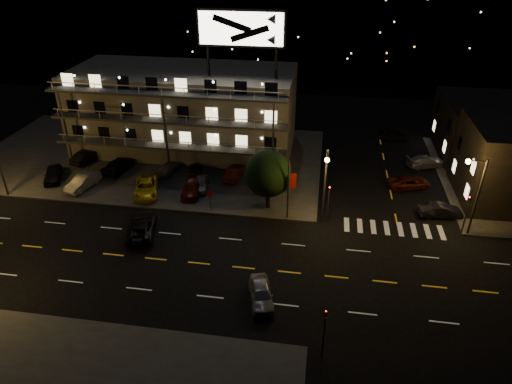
# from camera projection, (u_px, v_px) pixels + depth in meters

# --- Properties ---
(ground) EXTENTS (140.00, 140.00, 0.00)m
(ground) POSITION_uv_depth(u_px,v_px,m) (221.00, 265.00, 39.97)
(ground) COLOR black
(ground) RESTS_ON ground
(curb_nw) EXTENTS (44.00, 24.00, 0.15)m
(curb_nw) POSITION_uv_depth(u_px,v_px,m) (149.00, 157.00, 58.94)
(curb_nw) COLOR #383735
(curb_nw) RESTS_ON ground
(curb_ne) EXTENTS (16.00, 24.00, 0.15)m
(curb_ne) POSITION_uv_depth(u_px,v_px,m) (510.00, 182.00, 53.08)
(curb_ne) COLOR #383735
(curb_ne) RESTS_ON ground
(motel) EXTENTS (28.00, 13.80, 18.10)m
(motel) POSITION_uv_depth(u_px,v_px,m) (185.00, 110.00, 59.11)
(motel) COLOR gray
(motel) RESTS_ON ground
(side_bldg_back) EXTENTS (14.06, 12.00, 7.00)m
(side_bldg_back) POSITION_uv_depth(u_px,v_px,m) (497.00, 129.00, 58.24)
(side_bldg_back) COLOR black
(side_bldg_back) RESTS_ON ground
(hill_backdrop) EXTENTS (120.00, 25.00, 24.00)m
(hill_backdrop) POSITION_uv_depth(u_px,v_px,m) (264.00, 9.00, 93.97)
(hill_backdrop) COLOR black
(hill_backdrop) RESTS_ON ground
(streetlight_nc) EXTENTS (0.44, 1.92, 8.00)m
(streetlight_nc) POSITION_uv_depth(u_px,v_px,m) (325.00, 180.00, 43.17)
(streetlight_nc) COLOR #2D2D30
(streetlight_nc) RESTS_ON ground
(streetlight_ne) EXTENTS (1.92, 0.44, 8.00)m
(streetlight_ne) POSITION_uv_depth(u_px,v_px,m) (475.00, 189.00, 41.67)
(streetlight_ne) COLOR #2D2D30
(streetlight_ne) RESTS_ON ground
(signal_nw) EXTENTS (0.20, 0.27, 4.60)m
(signal_nw) POSITION_uv_depth(u_px,v_px,m) (329.00, 199.00, 44.78)
(signal_nw) COLOR #2D2D30
(signal_nw) RESTS_ON ground
(signal_sw) EXTENTS (0.20, 0.27, 4.60)m
(signal_sw) POSITION_uv_depth(u_px,v_px,m) (324.00, 329.00, 30.21)
(signal_sw) COLOR #2D2D30
(signal_sw) RESTS_ON ground
(signal_ne) EXTENTS (0.27, 0.20, 4.60)m
(signal_ne) POSITION_uv_depth(u_px,v_px,m) (467.00, 210.00, 43.05)
(signal_ne) COLOR #2D2D30
(signal_ne) RESTS_ON ground
(banner_north) EXTENTS (0.83, 0.16, 6.40)m
(banner_north) POSITION_uv_depth(u_px,v_px,m) (289.00, 189.00, 44.79)
(banner_north) COLOR #2D2D30
(banner_north) RESTS_ON ground
(stop_sign) EXTENTS (0.91, 0.11, 2.61)m
(stop_sign) POSITION_uv_depth(u_px,v_px,m) (210.00, 197.00, 46.87)
(stop_sign) COLOR #2D2D30
(stop_sign) RESTS_ON ground
(tree) EXTENTS (5.02, 4.84, 6.32)m
(tree) POSITION_uv_depth(u_px,v_px,m) (268.00, 175.00, 46.38)
(tree) COLOR black
(tree) RESTS_ON curb_nw
(lot_car_0) EXTENTS (3.32, 4.75, 1.50)m
(lot_car_0) POSITION_uv_depth(u_px,v_px,m) (53.00, 174.00, 53.05)
(lot_car_0) COLOR black
(lot_car_0) RESTS_ON curb_nw
(lot_car_1) EXTENTS (2.69, 4.89, 1.53)m
(lot_car_1) POSITION_uv_depth(u_px,v_px,m) (83.00, 182.00, 51.40)
(lot_car_1) COLOR gray
(lot_car_1) RESTS_ON curb_nw
(lot_car_2) EXTENTS (3.95, 5.80, 1.48)m
(lot_car_2) POSITION_uv_depth(u_px,v_px,m) (146.00, 188.00, 50.29)
(lot_car_2) COLOR gold
(lot_car_2) RESTS_ON curb_nw
(lot_car_3) EXTENTS (2.26, 4.75, 1.34)m
(lot_car_3) POSITION_uv_depth(u_px,v_px,m) (192.00, 188.00, 50.36)
(lot_car_3) COLOR #5A190C
(lot_car_3) RESTS_ON curb_nw
(lot_car_4) EXTENTS (2.10, 4.04, 1.31)m
(lot_car_4) POSITION_uv_depth(u_px,v_px,m) (201.00, 183.00, 51.28)
(lot_car_4) COLOR gray
(lot_car_4) RESTS_ON curb_nw
(lot_car_5) EXTENTS (2.98, 4.89, 1.52)m
(lot_car_5) POSITION_uv_depth(u_px,v_px,m) (88.00, 156.00, 57.32)
(lot_car_5) COLOR black
(lot_car_5) RESTS_ON curb_nw
(lot_car_6) EXTENTS (3.05, 5.28, 1.38)m
(lot_car_6) POSITION_uv_depth(u_px,v_px,m) (118.00, 165.00, 55.17)
(lot_car_6) COLOR black
(lot_car_6) RESTS_ON curb_nw
(lot_car_7) EXTENTS (2.24, 4.40, 1.22)m
(lot_car_7) POSITION_uv_depth(u_px,v_px,m) (168.00, 168.00, 54.64)
(lot_car_7) COLOR gray
(lot_car_7) RESTS_ON curb_nw
(lot_car_8) EXTENTS (2.39, 4.00, 1.27)m
(lot_car_8) POSITION_uv_depth(u_px,v_px,m) (195.00, 170.00, 54.22)
(lot_car_8) COLOR black
(lot_car_8) RESTS_ON curb_nw
(lot_car_9) EXTENTS (2.02, 4.53, 1.45)m
(lot_car_9) POSITION_uv_depth(u_px,v_px,m) (235.00, 173.00, 53.45)
(lot_car_9) COLOR #5A190C
(lot_car_9) RESTS_ON curb_nw
(side_car_0) EXTENTS (4.50, 2.05, 1.43)m
(side_car_0) POSITION_uv_depth(u_px,v_px,m) (440.00, 211.00, 46.46)
(side_car_0) COLOR black
(side_car_0) RESTS_ON ground
(side_car_1) EXTENTS (5.33, 3.74, 1.35)m
(side_car_1) POSITION_uv_depth(u_px,v_px,m) (409.00, 182.00, 51.83)
(side_car_1) COLOR #5A190C
(side_car_1) RESTS_ON ground
(side_car_2) EXTENTS (5.16, 3.51, 1.39)m
(side_car_2) POSITION_uv_depth(u_px,v_px,m) (426.00, 161.00, 56.42)
(side_car_2) COLOR gray
(side_car_2) RESTS_ON ground
(side_car_3) EXTENTS (4.29, 1.81, 1.45)m
(side_car_3) POSITION_uv_depth(u_px,v_px,m) (393.00, 135.00, 63.80)
(side_car_3) COLOR black
(side_car_3) RESTS_ON ground
(road_car_east) EXTENTS (2.78, 4.63, 1.48)m
(road_car_east) POSITION_uv_depth(u_px,v_px,m) (261.00, 294.00, 35.80)
(road_car_east) COLOR gray
(road_car_east) RESTS_ON ground
(road_car_west) EXTENTS (3.74, 5.86, 1.51)m
(road_car_west) POSITION_uv_depth(u_px,v_px,m) (142.00, 227.00, 43.82)
(road_car_west) COLOR black
(road_car_west) RESTS_ON ground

